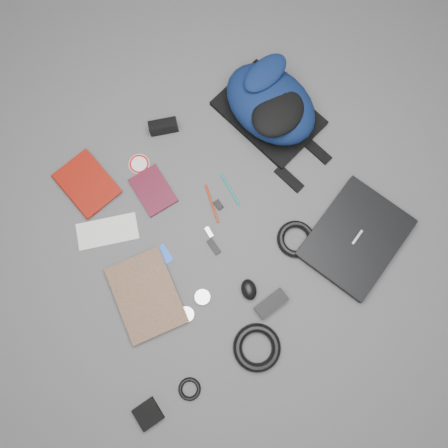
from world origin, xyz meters
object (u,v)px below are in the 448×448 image
laptop (356,238)px  compact_camera (163,127)px  backpack (271,104)px  textbook_red (69,198)px  power_brick (271,304)px  mouse (249,290)px  dvd_case (153,190)px  comic_book (118,308)px  pouch (148,414)px

laptop → compact_camera: bearing=96.2°
backpack → textbook_red: size_ratio=1.87×
backpack → power_brick: (-0.39, -0.63, -0.07)m
backpack → power_brick: bearing=-135.8°
textbook_red → mouse: 0.76m
compact_camera → power_brick: bearing=-70.6°
backpack → dvd_case: backpack is taller
mouse → power_brick: size_ratio=0.64×
backpack → laptop: (0.00, -0.59, -0.07)m
dvd_case → compact_camera: (0.16, 0.20, 0.02)m
laptop → compact_camera: size_ratio=3.42×
compact_camera → power_brick: compact_camera is taller
backpack → comic_book: (-0.87, -0.35, -0.08)m
laptop → dvd_case: size_ratio=2.17×
comic_book → power_brick: 0.55m
textbook_red → power_brick: power_brick is taller
comic_book → dvd_case: size_ratio=1.72×
pouch → power_brick: bearing=9.5°
compact_camera → pouch: 1.05m
mouse → power_brick: 0.09m
compact_camera → backpack: bearing=-2.5°
compact_camera → comic_book: bearing=-113.5°
comic_book → compact_camera: (0.48, 0.51, 0.02)m
mouse → dvd_case: bearing=120.1°
backpack → compact_camera: bearing=143.8°
textbook_red → compact_camera: bearing=-2.3°
pouch → laptop: bearing=7.8°
backpack → dvd_case: size_ratio=2.46×
compact_camera → pouch: size_ratio=1.34×
dvd_case → mouse: (0.11, -0.51, 0.01)m
backpack → power_brick: size_ratio=3.54×
textbook_red → compact_camera: compact_camera is taller
compact_camera → mouse: (-0.05, -0.70, -0.01)m
laptop → dvd_case: bearing=113.6°
textbook_red → dvd_case: bearing=-35.4°
backpack → textbook_red: bearing=159.2°
pouch → textbook_red: bearing=81.6°
dvd_case → textbook_red: bearing=153.5°
textbook_red → pouch: 0.83m
textbook_red → power_brick: 0.85m
comic_book → pouch: size_ratio=3.61×
comic_book → compact_camera: 0.70m
dvd_case → mouse: size_ratio=2.26×
mouse → pouch: (-0.52, -0.18, -0.01)m
laptop → compact_camera: compact_camera is taller
textbook_red → compact_camera: 0.45m
dvd_case → pouch: bearing=-121.4°
pouch → backpack: bearing=37.2°
backpack → pouch: size_ratio=5.19×
compact_camera → mouse: size_ratio=1.43×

